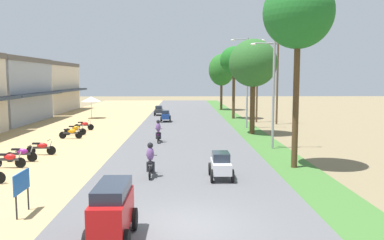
# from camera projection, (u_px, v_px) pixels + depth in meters

# --- Properties ---
(ground_plane) EXTENTS (180.00, 180.00, 0.00)m
(ground_plane) POSITION_uv_depth(u_px,v_px,m) (188.00, 227.00, 12.58)
(ground_plane) COLOR #7A6B4C
(road_strip) EXTENTS (9.00, 140.00, 0.08)m
(road_strip) POSITION_uv_depth(u_px,v_px,m) (188.00, 226.00, 12.57)
(road_strip) COLOR #565659
(road_strip) RESTS_ON ground
(median_strip) EXTENTS (2.40, 140.00, 0.06)m
(median_strip) POSITION_uv_depth(u_px,v_px,m) (364.00, 225.00, 12.69)
(median_strip) COLOR #3D6B2D
(median_strip) RESTS_ON ground
(shophouse_far) EXTENTS (8.45, 12.82, 6.90)m
(shophouse_far) POSITION_uv_depth(u_px,v_px,m) (42.00, 87.00, 54.79)
(shophouse_far) COLOR beige
(shophouse_far) RESTS_ON ground
(parked_motorbike_second) EXTENTS (1.80, 0.54, 0.94)m
(parked_motorbike_second) POSITION_uv_depth(u_px,v_px,m) (9.00, 159.00, 20.52)
(parked_motorbike_second) COLOR black
(parked_motorbike_second) RESTS_ON dirt_shoulder
(parked_motorbike_third) EXTENTS (1.80, 0.54, 0.94)m
(parked_motorbike_third) POSITION_uv_depth(u_px,v_px,m) (21.00, 153.00, 22.02)
(parked_motorbike_third) COLOR black
(parked_motorbike_third) RESTS_ON dirt_shoulder
(parked_motorbike_fourth) EXTENTS (1.80, 0.54, 0.94)m
(parked_motorbike_fourth) POSITION_uv_depth(u_px,v_px,m) (41.00, 147.00, 23.98)
(parked_motorbike_fourth) COLOR black
(parked_motorbike_fourth) RESTS_ON dirt_shoulder
(parked_motorbike_fifth) EXTENTS (1.80, 0.54, 0.94)m
(parked_motorbike_fifth) POSITION_uv_depth(u_px,v_px,m) (71.00, 132.00, 30.44)
(parked_motorbike_fifth) COLOR black
(parked_motorbike_fifth) RESTS_ON dirt_shoulder
(parked_motorbike_sixth) EXTENTS (1.80, 0.54, 0.94)m
(parked_motorbike_sixth) POSITION_uv_depth(u_px,v_px,m) (76.00, 129.00, 32.38)
(parked_motorbike_sixth) COLOR black
(parked_motorbike_sixth) RESTS_ON dirt_shoulder
(parked_motorbike_seventh) EXTENTS (1.80, 0.54, 0.94)m
(parked_motorbike_seventh) POSITION_uv_depth(u_px,v_px,m) (84.00, 125.00, 35.38)
(parked_motorbike_seventh) COLOR black
(parked_motorbike_seventh) RESTS_ON dirt_shoulder
(street_signboard) EXTENTS (0.06, 1.30, 1.50)m
(street_signboard) POSITION_uv_depth(u_px,v_px,m) (22.00, 185.00, 13.48)
(street_signboard) COLOR #262628
(street_signboard) RESTS_ON dirt_shoulder
(vendor_umbrella) EXTENTS (2.20, 2.20, 2.52)m
(vendor_umbrella) POSITION_uv_depth(u_px,v_px,m) (91.00, 99.00, 45.68)
(vendor_umbrella) COLOR #99999E
(vendor_umbrella) RESTS_ON dirt_shoulder
(median_tree_nearest) EXTENTS (3.59, 3.59, 9.83)m
(median_tree_nearest) POSITION_uv_depth(u_px,v_px,m) (298.00, 14.00, 19.90)
(median_tree_nearest) COLOR #4C351E
(median_tree_nearest) RESTS_ON median_strip
(median_tree_second) EXTENTS (3.99, 3.99, 7.92)m
(median_tree_second) POSITION_uv_depth(u_px,v_px,m) (253.00, 64.00, 32.55)
(median_tree_second) COLOR #4C351E
(median_tree_second) RESTS_ON median_strip
(median_tree_third) EXTENTS (3.22, 3.22, 8.31)m
(median_tree_third) POSITION_uv_depth(u_px,v_px,m) (234.00, 61.00, 45.05)
(median_tree_third) COLOR #4C351E
(median_tree_third) RESTS_ON median_strip
(median_tree_fourth) EXTENTS (3.78, 3.78, 8.20)m
(median_tree_fourth) POSITION_uv_depth(u_px,v_px,m) (222.00, 70.00, 57.64)
(median_tree_fourth) COLOR #4C351E
(median_tree_fourth) RESTS_ON median_strip
(streetlamp_near) EXTENTS (3.16, 0.20, 7.10)m
(streetlamp_near) POSITION_uv_depth(u_px,v_px,m) (274.00, 87.00, 25.87)
(streetlamp_near) COLOR gray
(streetlamp_near) RESTS_ON median_strip
(streetlamp_mid) EXTENTS (3.16, 0.20, 8.39)m
(streetlamp_mid) POSITION_uv_depth(u_px,v_px,m) (247.00, 77.00, 36.60)
(streetlamp_mid) COLOR gray
(streetlamp_mid) RESTS_ON median_strip
(utility_pole_near) EXTENTS (1.80, 0.20, 8.64)m
(utility_pole_near) POSITION_uv_depth(u_px,v_px,m) (257.00, 80.00, 41.87)
(utility_pole_near) COLOR brown
(utility_pole_near) RESTS_ON ground
(utility_pole_far) EXTENTS (1.80, 0.20, 8.71)m
(utility_pole_far) POSITION_uv_depth(u_px,v_px,m) (277.00, 80.00, 40.06)
(utility_pole_far) COLOR brown
(utility_pole_far) RESTS_ON ground
(car_van_red) EXTENTS (1.19, 2.41, 1.67)m
(car_van_red) POSITION_uv_depth(u_px,v_px,m) (112.00, 209.00, 11.24)
(car_van_red) COLOR red
(car_van_red) RESTS_ON road_strip
(car_hatchback_white) EXTENTS (1.04, 2.00, 1.23)m
(car_hatchback_white) POSITION_uv_depth(u_px,v_px,m) (221.00, 164.00, 18.31)
(car_hatchback_white) COLOR silver
(car_hatchback_white) RESTS_ON road_strip
(car_hatchback_blue) EXTENTS (1.04, 2.00, 1.23)m
(car_hatchback_blue) POSITION_uv_depth(u_px,v_px,m) (166.00, 115.00, 42.15)
(car_hatchback_blue) COLOR navy
(car_hatchback_blue) RESTS_ON road_strip
(car_sedan_charcoal) EXTENTS (1.10, 2.26, 1.19)m
(car_sedan_charcoal) POSITION_uv_depth(u_px,v_px,m) (159.00, 110.00, 49.42)
(car_sedan_charcoal) COLOR #282D33
(car_sedan_charcoal) RESTS_ON road_strip
(motorbike_foreground_rider) EXTENTS (0.54, 1.80, 1.66)m
(motorbike_foreground_rider) POSITION_uv_depth(u_px,v_px,m) (151.00, 160.00, 18.66)
(motorbike_foreground_rider) COLOR black
(motorbike_foreground_rider) RESTS_ON road_strip
(motorbike_ahead_second) EXTENTS (0.54, 1.80, 1.66)m
(motorbike_ahead_second) POSITION_uv_depth(u_px,v_px,m) (158.00, 132.00, 28.65)
(motorbike_ahead_second) COLOR black
(motorbike_ahead_second) RESTS_ON road_strip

